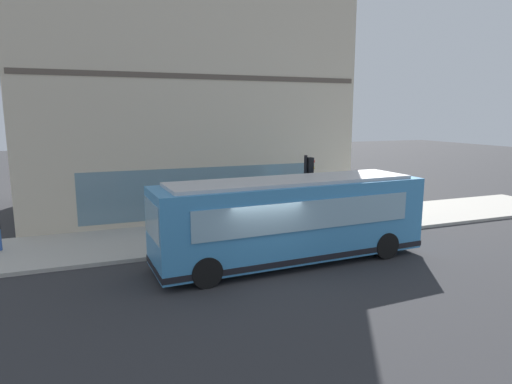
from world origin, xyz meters
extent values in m
plane|color=#2D2D30|center=(0.00, 0.00, 0.00)|extent=(120.00, 120.00, 0.00)
cube|color=#B2ADA3|center=(4.94, 0.00, 0.07)|extent=(4.68, 40.00, 0.15)
cube|color=beige|center=(12.26, 0.00, 6.42)|extent=(9.96, 16.61, 12.84)
cube|color=brown|center=(7.43, 0.00, 7.06)|extent=(0.36, 16.27, 0.24)
cube|color=slate|center=(7.33, 0.00, 1.60)|extent=(0.12, 11.62, 2.40)
cube|color=#3F8CC6|center=(0.67, -1.51, 1.60)|extent=(2.95, 10.10, 2.70)
cube|color=silver|center=(0.67, -1.51, 3.01)|extent=(2.53, 9.09, 0.12)
cube|color=#8CB2C6|center=(0.45, 3.46, 2.05)|extent=(2.20, 0.18, 1.20)
cube|color=#8CB2C6|center=(1.94, -1.45, 2.00)|extent=(0.43, 8.19, 1.00)
cube|color=#8CB2C6|center=(-0.60, -1.57, 2.00)|extent=(0.43, 8.19, 1.00)
cube|color=black|center=(0.67, -1.51, 0.43)|extent=(2.99, 10.15, 0.20)
cylinder|color=black|center=(1.66, 2.14, 0.50)|extent=(0.35, 1.01, 1.00)
cylinder|color=black|center=(-0.64, 2.03, 0.50)|extent=(0.35, 1.01, 1.00)
cylinder|color=black|center=(1.98, -4.85, 0.50)|extent=(0.35, 1.01, 1.00)
cylinder|color=black|center=(-0.32, -4.96, 0.50)|extent=(0.35, 1.01, 1.00)
cylinder|color=black|center=(3.05, -3.29, 1.90)|extent=(0.14, 0.14, 3.50)
cube|color=black|center=(3.05, -3.48, 3.10)|extent=(0.32, 0.24, 0.90)
sphere|color=red|center=(3.05, -3.61, 3.38)|extent=(0.20, 0.20, 0.20)
sphere|color=yellow|center=(3.05, -3.61, 3.10)|extent=(0.20, 0.20, 0.20)
sphere|color=green|center=(3.05, -3.61, 2.82)|extent=(0.20, 0.20, 0.20)
cylinder|color=yellow|center=(3.30, 0.45, 0.43)|extent=(0.24, 0.24, 0.55)
sphere|color=yellow|center=(3.30, 0.45, 0.78)|extent=(0.22, 0.22, 0.22)
cylinder|color=yellow|center=(3.30, 0.28, 0.48)|extent=(0.10, 0.12, 0.10)
cylinder|color=yellow|center=(3.47, 0.45, 0.48)|extent=(0.12, 0.10, 0.10)
cylinder|color=#3359A5|center=(5.50, 8.61, 0.58)|extent=(0.14, 0.14, 0.85)
cylinder|color=#3359A5|center=(6.68, -2.51, 0.56)|extent=(0.14, 0.14, 0.82)
cylinder|color=#3359A5|center=(6.69, -2.69, 0.56)|extent=(0.14, 0.14, 0.82)
cylinder|color=#B23338|center=(6.68, -2.60, 1.30)|extent=(0.32, 0.32, 0.65)
sphere|color=brown|center=(6.68, -2.60, 1.73)|extent=(0.22, 0.22, 0.22)
cube|color=#197233|center=(4.54, -3.44, 0.60)|extent=(0.44, 0.40, 0.90)
cube|color=#8CB2C6|center=(4.54, -3.65, 0.78)|extent=(0.35, 0.03, 0.30)
camera|label=1|loc=(-13.40, 5.34, 5.36)|focal=31.01mm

